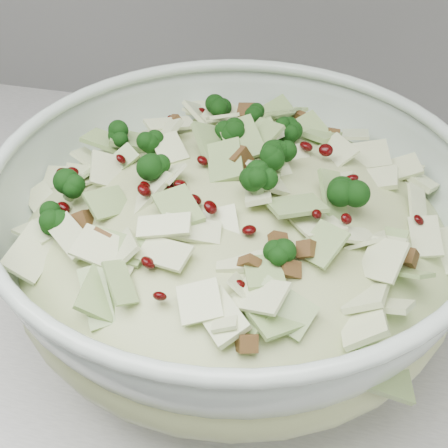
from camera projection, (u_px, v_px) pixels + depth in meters
The scene contains 2 objects.
mixing_bowl at pixel (235, 242), 0.55m from camera, with size 0.53×0.53×0.16m.
salad at pixel (235, 219), 0.53m from camera, with size 0.50×0.50×0.16m.
Camera 1 is at (0.78, 1.20, 1.35)m, focal length 50.00 mm.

